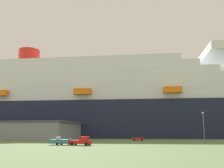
% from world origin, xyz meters
% --- Properties ---
extents(ground_plane, '(600.00, 600.00, 0.00)m').
position_xyz_m(ground_plane, '(0.00, 30.00, 0.00)').
color(ground_plane, '#567042').
extents(cruise_ship, '(282.46, 38.61, 56.94)m').
position_xyz_m(cruise_ship, '(-8.28, 56.57, 16.76)').
color(cruise_ship, '#191E38').
rests_on(cruise_ship, ground_plane).
extents(terminal_building, '(46.06, 28.95, 7.46)m').
position_xyz_m(terminal_building, '(-31.30, 29.45, 3.75)').
color(terminal_building, gray).
rests_on(terminal_building, ground_plane).
extents(pickup_truck, '(5.86, 3.04, 2.20)m').
position_xyz_m(pickup_truck, '(5.16, -12.44, 1.04)').
color(pickup_truck, red).
rests_on(pickup_truck, ground_plane).
extents(small_boat_on_trailer, '(7.65, 3.13, 2.15)m').
position_xyz_m(small_boat_on_trailer, '(0.05, -11.54, 0.96)').
color(small_boat_on_trailer, '#595960').
rests_on(small_boat_on_trailer, ground_plane).
extents(street_lamp, '(0.56, 0.56, 9.20)m').
position_xyz_m(street_lamp, '(38.25, 4.04, 5.88)').
color(street_lamp, slate).
rests_on(street_lamp, ground_plane).
extents(parked_car_red_hatchback, '(4.51, 2.57, 1.58)m').
position_xyz_m(parked_car_red_hatchback, '(17.90, 21.07, 0.83)').
color(parked_car_red_hatchback, red).
rests_on(parked_car_red_hatchback, ground_plane).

